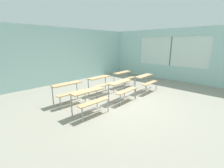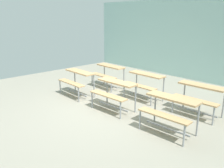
% 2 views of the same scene
% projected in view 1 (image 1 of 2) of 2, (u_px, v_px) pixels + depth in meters
% --- Properties ---
extents(ground, '(10.00, 9.00, 0.05)m').
position_uv_depth(ground, '(123.00, 104.00, 5.76)').
color(ground, gray).
extents(wall_back, '(10.00, 0.12, 3.00)m').
position_uv_depth(wall_back, '(60.00, 56.00, 8.37)').
color(wall_back, '#A8D1CC').
rests_on(wall_back, ground).
extents(wall_right, '(0.12, 9.00, 3.00)m').
position_uv_depth(wall_right, '(181.00, 56.00, 8.79)').
color(wall_right, '#A8D1CC').
rests_on(wall_right, ground).
extents(desk_bench_r0c0, '(1.11, 0.60, 0.74)m').
position_uv_depth(desk_bench_r0c0, '(90.00, 97.00, 4.75)').
color(desk_bench_r0c0, tan).
rests_on(desk_bench_r0c0, ground).
extents(desk_bench_r0c1, '(1.13, 0.64, 0.74)m').
position_uv_depth(desk_bench_r0c1, '(122.00, 87.00, 5.87)').
color(desk_bench_r0c1, tan).
rests_on(desk_bench_r0c1, ground).
extents(desk_bench_r0c2, '(1.13, 0.64, 0.74)m').
position_uv_depth(desk_bench_r0c2, '(146.00, 80.00, 7.00)').
color(desk_bench_r0c2, tan).
rests_on(desk_bench_r0c2, ground).
extents(desk_bench_r1c0, '(1.12, 0.62, 0.74)m').
position_uv_depth(desk_bench_r1c0, '(69.00, 89.00, 5.59)').
color(desk_bench_r1c0, tan).
rests_on(desk_bench_r1c0, ground).
extents(desk_bench_r1c1, '(1.10, 0.60, 0.74)m').
position_uv_depth(desk_bench_r1c1, '(101.00, 81.00, 6.67)').
color(desk_bench_r1c1, tan).
rests_on(desk_bench_r1c1, ground).
extents(desk_bench_r1c2, '(1.12, 0.63, 0.74)m').
position_uv_depth(desk_bench_r1c2, '(124.00, 76.00, 7.84)').
color(desk_bench_r1c2, tan).
rests_on(desk_bench_r1c2, ground).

